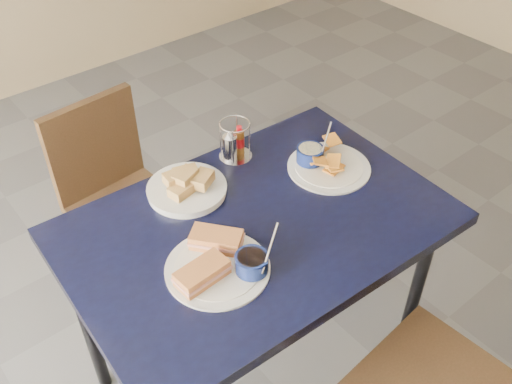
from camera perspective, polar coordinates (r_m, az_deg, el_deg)
ground at (r=2.24m, az=0.21°, el=-17.14°), size 6.00×6.00×0.00m
dining_table at (r=1.72m, az=0.07°, el=-4.73°), size 1.14×0.79×0.75m
chair_far at (r=2.31m, az=-13.98°, el=0.71°), size 0.41×0.39×0.80m
sandwich_plate at (r=1.53m, az=-3.59°, el=-6.95°), size 0.31×0.29×0.12m
plantain_plate at (r=1.86m, az=6.61°, el=3.03°), size 0.27×0.27×0.12m
bread_basket at (r=1.76m, az=-6.93°, el=0.57°), size 0.24×0.24×0.08m
condiment_caddy at (r=1.87m, az=-2.24°, el=4.87°), size 0.11×0.11×0.14m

